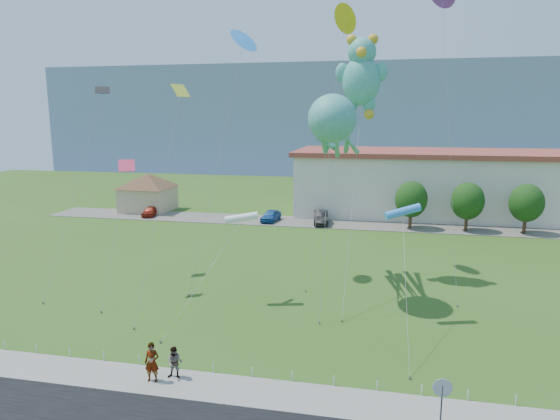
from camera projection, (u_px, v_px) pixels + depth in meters
The scene contains 26 objects.
ground at pixel (240, 362), 25.84m from camera, with size 160.00×160.00×0.00m, color #335718.
sidewalk at pixel (223, 389), 23.18m from camera, with size 80.00×2.50×0.10m, color gray.
parking_strip at pixel (323, 223), 59.49m from camera, with size 70.00×6.00×0.06m, color #59544C.
hill_ridge at pixel (361, 116), 138.93m from camera, with size 160.00×50.00×25.00m, color gray.
pavilion at pixel (148, 189), 66.68m from camera, with size 9.20×9.20×5.00m.
warehouse at pixel (540, 185), 62.12m from camera, with size 61.00×15.00×8.20m.
stop_sign at pixel (442, 393), 19.52m from camera, with size 0.80×0.07×2.50m.
rope_fence at pixel (233, 370), 24.54m from camera, with size 26.05×0.05×0.50m.
tree_near at pixel (411, 199), 55.88m from camera, with size 3.60×3.60×5.47m.
tree_mid at pixel (468, 201), 54.67m from camera, with size 3.60×3.60×5.47m.
tree_far at pixel (526, 203), 53.45m from camera, with size 3.60×3.60×5.47m.
pedestrian_left at pixel (152, 362), 23.63m from camera, with size 0.70×0.46×1.92m, color gray.
pedestrian_right at pixel (175, 363), 23.95m from camera, with size 0.77×0.60×1.57m, color gray.
parked_car_red at pixel (151, 211), 63.37m from camera, with size 1.46×3.62×1.23m, color maroon.
parked_car_blue at pixel (271, 216), 60.17m from camera, with size 1.63×4.05×1.38m, color #1B4D95.
parked_car_black at pixel (321, 217), 58.72m from camera, with size 1.63×4.66×1.54m, color black.
octopus_kite at pixel (334, 128), 33.67m from camera, with size 3.18×10.89×13.99m.
teddy_bear_kite at pixel (361, 75), 37.54m from camera, with size 3.90×11.31×18.55m.
small_kite_black at pixel (95, 115), 38.38m from camera, with size 1.29×9.06×15.00m.
small_kite_purple at pixel (443, 0), 33.74m from camera, with size 2.70×4.86×21.55m.
small_kite_white at pixel (241, 219), 33.34m from camera, with size 2.99×8.48×6.28m.
small_kite_pink at pixel (124, 180), 34.58m from camera, with size 1.29×5.15×9.58m.
small_kite_cyan at pixel (403, 213), 30.30m from camera, with size 0.70×8.87×7.26m.
small_kite_blue at pixel (242, 46), 37.82m from camera, with size 3.29×7.51×18.93m.
small_kite_yellow at pixel (175, 118), 32.94m from camera, with size 1.37×7.39×14.66m.
small_kite_orange at pixel (344, 26), 40.14m from camera, with size 2.64×9.28×20.96m.
Camera 1 is at (6.96, -22.99, 12.53)m, focal length 32.00 mm.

